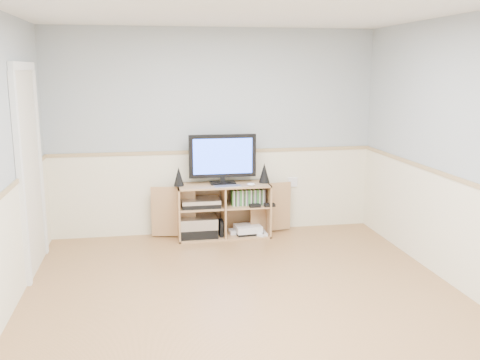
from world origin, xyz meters
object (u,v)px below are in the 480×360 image
media_cabinet (223,209)px  keyboard (228,186)px  game_consoles (247,230)px  monitor (223,157)px

media_cabinet → keyboard: 0.38m
keyboard → game_consoles: keyboard is taller
keyboard → game_consoles: 0.65m
monitor → keyboard: size_ratio=2.57×
monitor → game_consoles: size_ratio=1.79×
media_cabinet → monitor: 0.64m
media_cabinet → game_consoles: bearing=-12.6°
media_cabinet → monitor: size_ratio=2.14×
media_cabinet → keyboard: (0.03, -0.19, 0.32)m
media_cabinet → game_consoles: (0.29, -0.06, -0.26)m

